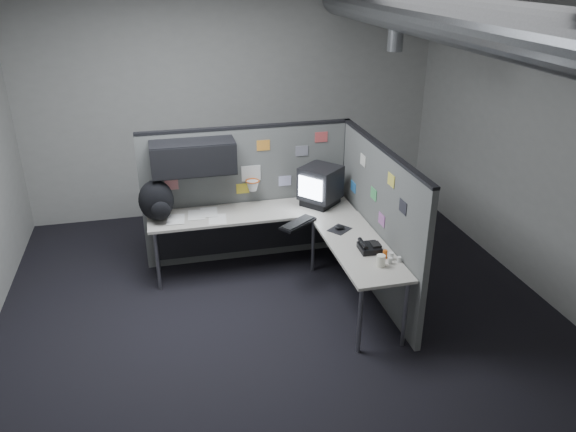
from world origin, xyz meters
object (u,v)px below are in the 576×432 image
object	(u,v)px
phone	(369,247)
monitor	(320,185)
desk	(279,229)
keyboard	(298,223)
backpack	(157,201)

from	to	relation	value
phone	monitor	bearing A→B (deg)	108.59
desk	monitor	distance (m)	0.72
keyboard	backpack	world-z (taller)	backpack
desk	keyboard	world-z (taller)	keyboard
monitor	keyboard	distance (m)	0.66
keyboard	phone	xyz separation A→B (m)	(0.52, -0.73, 0.02)
monitor	keyboard	size ratio (longest dim) A/B	1.22
desk	backpack	xyz separation A→B (m)	(-1.27, 0.28, 0.34)
keyboard	desk	bearing A→B (deg)	140.25
phone	backpack	size ratio (longest dim) A/B	0.49
monitor	phone	distance (m)	1.24
backpack	monitor	bearing A→B (deg)	5.75
keyboard	backpack	bearing A→B (deg)	170.14
backpack	keyboard	bearing A→B (deg)	-12.90
desk	backpack	size ratio (longest dim) A/B	5.06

